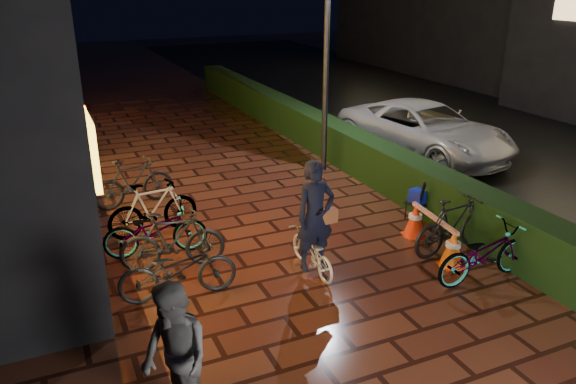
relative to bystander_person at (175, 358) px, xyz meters
name	(u,v)px	position (x,y,z in m)	size (l,w,h in m)	color
ground	(350,300)	(3.05, 1.45, -0.89)	(80.00, 80.00, 0.00)	#381911
asphalt_road	(530,149)	(12.05, 6.45, -0.89)	(11.00, 60.00, 0.01)	black
hedge	(312,129)	(6.35, 9.45, -0.39)	(0.70, 20.00, 1.00)	black
bystander_person	(175,358)	(0.00, 0.00, 0.00)	(0.86, 0.67, 1.78)	#4F4F51
van	(425,130)	(8.78, 7.26, -0.15)	(2.42, 5.24, 1.46)	#B6B7BB
lamp_post_hedge	(326,56)	(5.60, 7.22, 2.05)	(0.51, 0.14, 5.34)	black
lamp_post_sf	(68,41)	(-0.05, 10.19, 2.34)	(0.54, 0.31, 5.88)	black
cyclist	(314,233)	(2.93, 2.50, -0.14)	(0.73, 1.41, 2.01)	silver
traffic_barrier	(433,233)	(5.30, 2.34, -0.55)	(0.57, 1.70, 0.69)	#EA550C
cart_assembly	(419,198)	(5.93, 3.62, -0.41)	(0.59, 0.63, 0.94)	black
parked_bikes_storefront	(157,224)	(0.70, 4.43, -0.37)	(2.04, 4.94, 1.08)	black
parked_bikes_hedge	(469,240)	(5.47, 1.59, -0.38)	(2.03, 1.67, 1.08)	black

